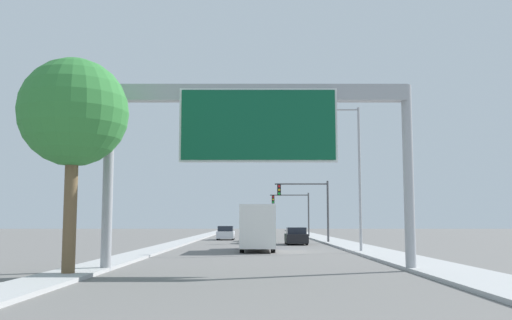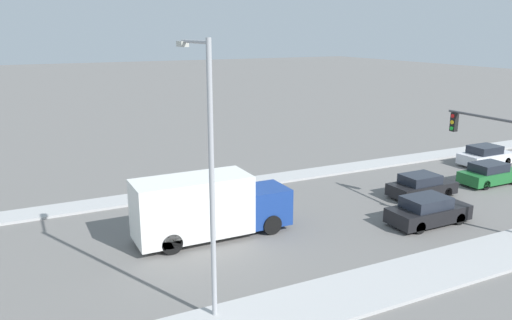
% 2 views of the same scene
% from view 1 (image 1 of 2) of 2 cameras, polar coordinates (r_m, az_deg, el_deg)
% --- Properties ---
extents(sidewalk_right, '(3.00, 120.00, 0.15)m').
position_cam_1_polar(sidewalk_right, '(66.86, 6.65, -7.81)').
color(sidewalk_right, '#AFAFAF').
rests_on(sidewalk_right, ground).
extents(median_strip_left, '(2.00, 120.00, 0.15)m').
position_cam_1_polar(median_strip_left, '(66.78, -6.37, -7.82)').
color(median_strip_left, '#AFAFAF').
rests_on(median_strip_left, ground).
extents(sign_gantry, '(13.34, 0.73, 7.99)m').
position_cam_1_polar(sign_gantry, '(24.60, 0.07, 3.62)').
color(sign_gantry, '#9EA0A5').
rests_on(sign_gantry, ground).
extents(car_mid_right, '(1.89, 4.51, 1.53)m').
position_cam_1_polar(car_mid_right, '(51.65, 3.87, -7.64)').
color(car_mid_right, black).
rests_on(car_mid_right, ground).
extents(car_mid_left, '(1.89, 4.27, 1.54)m').
position_cam_1_polar(car_mid_left, '(64.51, -3.21, -7.33)').
color(car_mid_left, silver).
rests_on(car_mid_left, ground).
extents(car_mid_center, '(1.80, 4.29, 1.48)m').
position_cam_1_polar(car_mid_center, '(60.56, -0.07, -7.45)').
color(car_mid_center, '#1E662D').
rests_on(car_mid_center, ground).
extents(car_far_left, '(1.86, 4.23, 1.46)m').
position_cam_1_polar(car_far_left, '(54.48, -0.06, -7.60)').
color(car_far_left, black).
rests_on(car_far_left, ground).
extents(truck_box_primary, '(2.35, 7.83, 3.18)m').
position_cam_1_polar(truck_box_primary, '(40.39, -0.02, -6.80)').
color(truck_box_primary, navy).
rests_on(truck_box_primary, ground).
extents(traffic_light_near_intersection, '(5.15, 0.32, 5.92)m').
position_cam_1_polar(traffic_light_near_intersection, '(54.64, 5.26, -4.03)').
color(traffic_light_near_intersection, '#4C4C4F').
rests_on(traffic_light_near_intersection, ground).
extents(traffic_light_mid_block, '(5.12, 0.32, 5.76)m').
position_cam_1_polar(traffic_light_mid_block, '(74.56, 3.81, -4.67)').
color(traffic_light_mid_block, '#4C4C4F').
rests_on(traffic_light_mid_block, ground).
extents(palm_tree_foreground, '(4.22, 4.22, 8.41)m').
position_cam_1_polar(palm_tree_foreground, '(23.25, -17.94, 4.43)').
color(palm_tree_foreground, brown).
rests_on(palm_tree_foreground, ground).
extents(street_lamp_right, '(2.94, 0.28, 9.76)m').
position_cam_1_polar(street_lamp_right, '(38.75, 9.66, -0.66)').
color(street_lamp_right, '#9EA0A5').
rests_on(street_lamp_right, ground).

